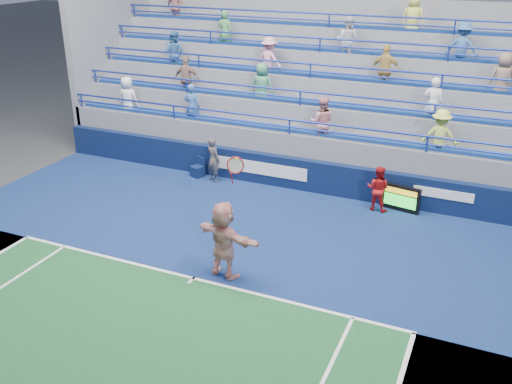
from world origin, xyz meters
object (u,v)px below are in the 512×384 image
at_px(serve_speed_board, 401,198).
at_px(ball_girl, 378,189).
at_px(judge_chair, 198,171).
at_px(line_judge, 213,159).
at_px(tennis_player, 224,240).

height_order(serve_speed_board, ball_girl, ball_girl).
bearing_deg(judge_chair, serve_speed_board, 0.19).
xyz_separation_m(line_judge, ball_girl, (5.83, -0.08, -0.07)).
relative_size(serve_speed_board, ball_girl, 0.83).
height_order(serve_speed_board, tennis_player, tennis_player).
relative_size(serve_speed_board, line_judge, 0.76).
bearing_deg(judge_chair, ball_girl, -1.85).
xyz_separation_m(tennis_player, line_judge, (-3.18, 5.50, -0.21)).
bearing_deg(tennis_player, serve_speed_board, 59.39).
relative_size(judge_chair, tennis_player, 0.22).
distance_m(judge_chair, line_judge, 0.93).
height_order(judge_chair, tennis_player, tennis_player).
bearing_deg(tennis_player, judge_chair, 124.74).
bearing_deg(line_judge, ball_girl, -158.27).
distance_m(serve_speed_board, tennis_player, 6.59).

